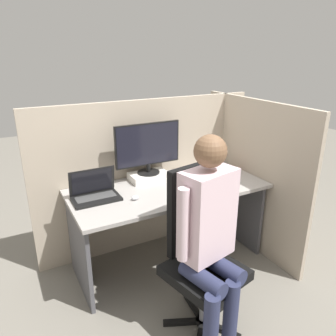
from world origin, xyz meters
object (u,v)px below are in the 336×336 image
object	(u,v)px
office_chair	(199,248)
person	(210,229)
stapler	(230,169)
carrot_toy	(222,186)
monitor	(148,147)
paper_box	(149,176)
laptop	(95,193)

from	to	relation	value
office_chair	person	xyz separation A→B (m)	(-0.04, -0.16, 0.24)
stapler	office_chair	size ratio (longest dim) A/B	0.13
carrot_toy	person	bearing A→B (deg)	-132.54
monitor	office_chair	size ratio (longest dim) A/B	0.54
paper_box	monitor	size ratio (longest dim) A/B	0.57
laptop	person	xyz separation A→B (m)	(0.47, -0.88, 0.01)
carrot_toy	person	xyz separation A→B (m)	(-0.52, -0.57, 0.03)
laptop	carrot_toy	distance (m)	1.04
stapler	carrot_toy	distance (m)	0.46
laptop	person	distance (m)	1.00
carrot_toy	office_chair	xyz separation A→B (m)	(-0.49, -0.41, -0.21)
carrot_toy	office_chair	distance (m)	0.67
carrot_toy	stapler	bearing A→B (deg)	43.57
monitor	person	world-z (taller)	person
monitor	carrot_toy	bearing A→B (deg)	-46.83
stapler	carrot_toy	xyz separation A→B (m)	(-0.33, -0.32, 0.00)
monitor	laptop	distance (m)	0.62
carrot_toy	monitor	bearing A→B (deg)	133.17
paper_box	carrot_toy	size ratio (longest dim) A/B	2.45
office_chair	person	distance (m)	0.29
paper_box	carrot_toy	distance (m)	0.66
monitor	laptop	size ratio (longest dim) A/B	1.65
stapler	carrot_toy	world-z (taller)	carrot_toy
laptop	stapler	xyz separation A→B (m)	(1.32, 0.00, -0.02)
monitor	stapler	size ratio (longest dim) A/B	4.06
paper_box	monitor	bearing A→B (deg)	90.00
monitor	stapler	xyz separation A→B (m)	(0.78, -0.17, -0.28)
stapler	office_chair	world-z (taller)	office_chair
person	paper_box	bearing A→B (deg)	86.27
laptop	person	world-z (taller)	person
stapler	paper_box	bearing A→B (deg)	168.14
monitor	carrot_toy	xyz separation A→B (m)	(0.45, -0.48, -0.28)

